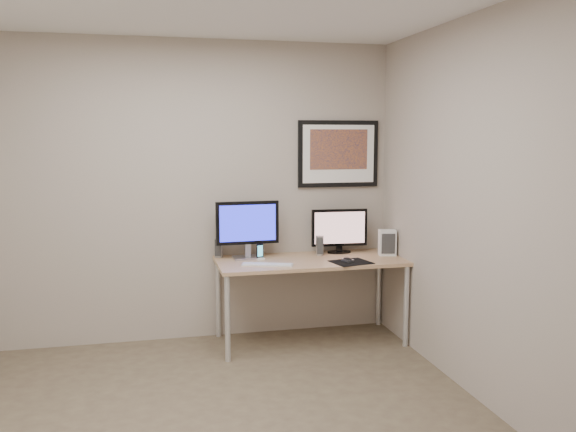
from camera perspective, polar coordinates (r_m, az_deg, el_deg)
name	(u,v)px	position (r m, az deg, el deg)	size (l,w,h in m)	color
floor	(212,424)	(4.04, -7.11, -18.76)	(3.60, 3.60, 0.00)	brown
room	(201,157)	(4.07, -8.18, 5.45)	(3.60, 3.60, 3.60)	white
desk	(310,267)	(5.26, 2.08, -4.77)	(1.60, 0.70, 0.73)	#986A49
framed_art	(338,154)	(5.56, 4.72, 5.83)	(0.75, 0.04, 0.60)	black
monitor_large	(247,227)	(5.24, -3.81, -1.03)	(0.55, 0.18, 0.50)	#A5A5AA
monitor_tv	(339,230)	(5.50, 4.83, -1.28)	(0.51, 0.13, 0.40)	black
speaker_left	(219,247)	(5.35, -6.51, -2.92)	(0.07, 0.07, 0.18)	#A5A5AA
speaker_right	(320,245)	(5.42, 2.99, -2.76)	(0.07, 0.07, 0.17)	#A5A5AA
phone_dock	(260,252)	(5.22, -2.66, -3.36)	(0.06, 0.06, 0.14)	black
keyboard	(267,264)	(5.00, -1.94, -4.56)	(0.42, 0.11, 0.01)	silver
mousepad	(351,262)	(5.14, 5.92, -4.32)	(0.30, 0.27, 0.00)	black
mouse	(348,259)	(5.17, 5.60, -4.05)	(0.06, 0.10, 0.03)	black
fan_unit	(387,243)	(5.47, 9.27, -2.47)	(0.15, 0.11, 0.23)	white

